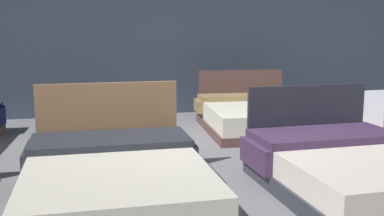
% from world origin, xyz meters
% --- Properties ---
extents(ground_plane, '(18.00, 18.00, 0.02)m').
position_xyz_m(ground_plane, '(0.00, 0.00, -0.01)').
color(ground_plane, slate).
extents(showroom_back_wall, '(18.00, 0.06, 3.50)m').
position_xyz_m(showroom_back_wall, '(0.00, 3.18, 1.75)').
color(showroom_back_wall, '#333D4C').
rests_on(showroom_back_wall, ground_plane).
extents(bed_1, '(1.66, 2.19, 1.03)m').
position_xyz_m(bed_1, '(-1.13, -1.46, 0.25)').
color(bed_1, '#976F49').
rests_on(bed_1, ground_plane).
extents(bed_2, '(1.68, 2.07, 0.96)m').
position_xyz_m(bed_2, '(1.14, -1.49, 0.23)').
color(bed_2, '#2A2C37').
rests_on(bed_2, ground_plane).
extents(bed_5, '(1.59, 2.16, 0.54)m').
position_xyz_m(bed_5, '(-1.20, 1.36, 0.25)').
color(bed_5, brown).
rests_on(bed_5, ground_plane).
extents(bed_6, '(1.73, 2.00, 0.87)m').
position_xyz_m(bed_6, '(1.22, 1.40, 0.22)').
color(bed_6, brown).
rests_on(bed_6, ground_plane).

